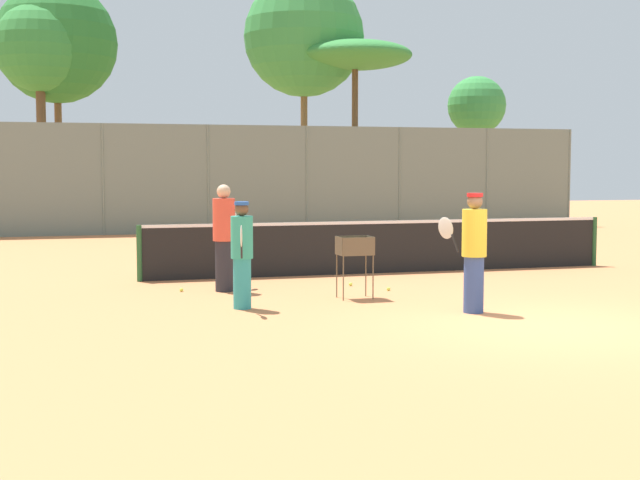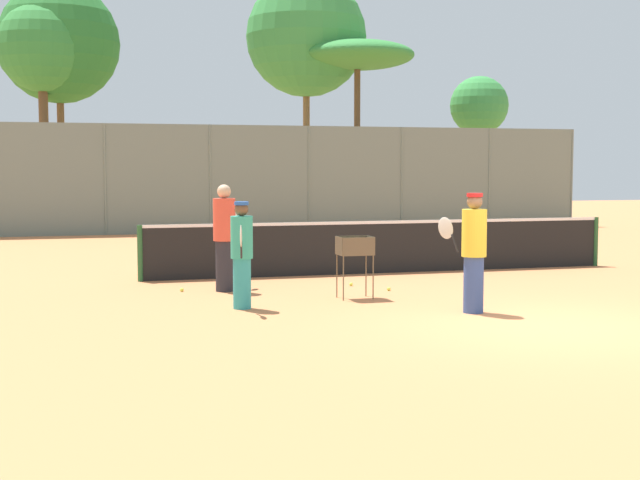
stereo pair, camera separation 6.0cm
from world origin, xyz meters
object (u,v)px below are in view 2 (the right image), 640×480
Objects in this scene: player_white_outfit at (473,251)px; player_yellow_shirt at (242,253)px; player_red_cap at (225,237)px; ball_cart at (355,251)px; tennis_net at (385,246)px.

player_white_outfit is 1.09× the size of player_yellow_shirt.
player_red_cap is 1.14× the size of player_yellow_shirt.
player_yellow_shirt is 2.06m from ball_cart.
player_white_outfit is at bearing -107.52° from player_red_cap.
player_yellow_shirt is at bearing -134.55° from tennis_net.
ball_cart is at bearing -98.51° from player_red_cap.
tennis_net is 5.24m from player_yellow_shirt.
player_yellow_shirt reaches higher than tennis_net.
tennis_net is 9.69× the size of ball_cart.
player_yellow_shirt is at bearing -153.53° from player_red_cap.
player_red_cap is at bearing -170.24° from player_yellow_shirt.
player_white_outfit reaches higher than ball_cart.
player_red_cap is (-3.59, -1.74, 0.40)m from tennis_net.
player_white_outfit is 0.96× the size of player_red_cap.
tennis_net is 4.01m from player_red_cap.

